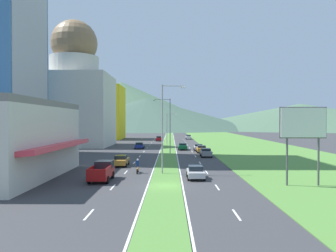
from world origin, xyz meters
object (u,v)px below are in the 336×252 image
object	(u,v)px
billboard_roadside	(303,127)
car_3	(202,149)
car_4	(198,147)
motorcycle_rider	(138,167)
car_5	(121,160)
pickup_truck_0	(102,171)
street_lamp_far	(168,127)
car_8	(139,146)
car_7	(183,146)
street_lamp_mid	(168,122)
street_lamp_near	(165,123)
car_1	(206,152)
car_2	(188,137)
car_0	(159,139)
car_6	(196,172)

from	to	relation	value
billboard_roadside	car_3	bearing A→B (deg)	100.90
car_4	motorcycle_rider	world-z (taller)	motorcycle_rider
car_5	pickup_truck_0	xyz separation A→B (m)	(-0.35, -11.88, 0.20)
street_lamp_far	pickup_truck_0	distance (m)	55.09
car_4	car_8	world-z (taller)	car_8
car_7	car_8	bearing A→B (deg)	-104.45
street_lamp_mid	billboard_roadside	distance (m)	35.39
street_lamp_mid	street_lamp_far	size ratio (longest dim) A/B	1.27
car_3	car_8	world-z (taller)	car_8
street_lamp_near	car_5	world-z (taller)	street_lamp_near
street_lamp_mid	car_7	xyz separation A→B (m)	(3.14, 9.89, -5.44)
street_lamp_far	car_7	xyz separation A→B (m)	(3.36, -15.08, -4.19)
billboard_roadside	motorcycle_rider	bearing A→B (deg)	154.31
car_1	street_lamp_mid	bearing A→B (deg)	-126.39
car_2	pickup_truck_0	world-z (taller)	pickup_truck_0
street_lamp_mid	car_3	xyz separation A→B (m)	(6.76, 2.83, -5.45)
car_0	car_2	xyz separation A→B (m)	(10.13, 11.40, -0.01)
street_lamp_mid	street_lamp_far	world-z (taller)	street_lamp_mid
billboard_roadside	street_lamp_near	bearing A→B (deg)	150.78
car_3	car_6	distance (m)	31.43
car_1	car_2	size ratio (longest dim) A/B	1.02
car_3	pickup_truck_0	distance (m)	35.21
street_lamp_near	car_2	xyz separation A→B (m)	(7.10, 79.29, -5.40)
car_0	car_1	world-z (taller)	car_0
street_lamp_mid	car_5	xyz separation A→B (m)	(-6.70, -17.67, -5.42)
car_0	motorcycle_rider	world-z (taller)	motorcycle_rider
street_lamp_near	street_lamp_far	size ratio (longest dim) A/B	1.28
street_lamp_mid	motorcycle_rider	size ratio (longest dim) A/B	5.42
car_0	car_8	bearing A→B (deg)	173.52
car_3	car_7	distance (m)	7.93
street_lamp_near	car_2	distance (m)	79.79
car_6	car_7	size ratio (longest dim) A/B	0.87
motorcycle_rider	billboard_roadside	bearing A→B (deg)	-115.69
billboard_roadside	pickup_truck_0	bearing A→B (deg)	171.42
car_1	car_4	xyz separation A→B (m)	(-0.30, 13.00, -0.05)
car_4	car_1	bearing A→B (deg)	1.31
car_0	street_lamp_far	bearing A→B (deg)	-170.23
car_2	street_lamp_near	bearing A→B (deg)	-5.12
car_0	pickup_truck_0	distance (m)	72.64
car_1	car_8	bearing A→B (deg)	-142.05
street_lamp_near	car_6	distance (m)	7.40
street_lamp_mid	car_6	world-z (taller)	street_lamp_mid
street_lamp_far	car_2	size ratio (longest dim) A/B	2.01
pickup_truck_0	car_0	bearing A→B (deg)	-2.93
pickup_truck_0	motorcycle_rider	world-z (taller)	pickup_truck_0
street_lamp_near	street_lamp_far	world-z (taller)	street_lamp_near
car_4	car_7	world-z (taller)	car_7
car_8	street_lamp_near	bearing A→B (deg)	-170.13
street_lamp_far	car_2	distance (m)	30.54
car_6	pickup_truck_0	size ratio (longest dim) A/B	0.76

